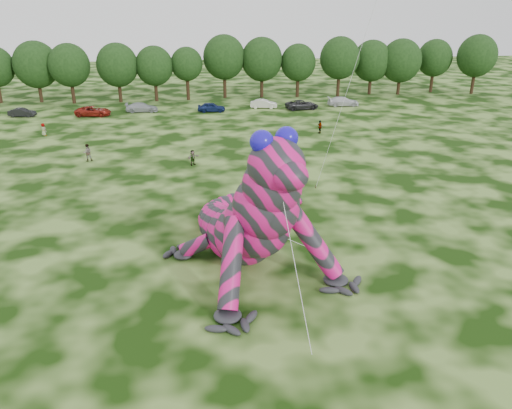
{
  "coord_description": "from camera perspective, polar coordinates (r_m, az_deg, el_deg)",
  "views": [
    {
      "loc": [
        1.26,
        -28.68,
        15.46
      ],
      "look_at": [
        4.96,
        -0.78,
        4.0
      ],
      "focal_mm": 35.0,
      "sensor_mm": 36.0,
      "label": 1
    }
  ],
  "objects": [
    {
      "name": "tree_13",
      "position": [
        90.22,
        9.5,
        15.26
      ],
      "size": [
        6.83,
        6.15,
        10.13
      ],
      "primitive_type": null,
      "color": "black",
      "rests_on": "ground"
    },
    {
      "name": "tree_12",
      "position": [
        89.11,
        4.82,
        15.01
      ],
      "size": [
        5.99,
        5.39,
        8.97
      ],
      "primitive_type": null,
      "color": "black",
      "rests_on": "ground"
    },
    {
      "name": "tree_6",
      "position": [
        88.06,
        -20.45,
        13.84
      ],
      "size": [
        6.52,
        5.86,
        9.49
      ],
      "primitive_type": null,
      "color": "black",
      "rests_on": "ground"
    },
    {
      "name": "tree_8",
      "position": [
        86.54,
        -11.49,
        14.44
      ],
      "size": [
        6.14,
        5.53,
        8.94
      ],
      "primitive_type": null,
      "color": "black",
      "rests_on": "ground"
    },
    {
      "name": "tree_7",
      "position": [
        86.89,
        -15.49,
        14.31
      ],
      "size": [
        6.68,
        6.01,
        9.48
      ],
      "primitive_type": null,
      "color": "black",
      "rests_on": "ground"
    },
    {
      "name": "tree_10",
      "position": [
        88.06,
        -3.64,
        15.46
      ],
      "size": [
        7.09,
        6.38,
        10.5
      ],
      "primitive_type": null,
      "color": "black",
      "rests_on": "ground"
    },
    {
      "name": "car_3",
      "position": [
        78.49,
        -12.92,
        10.77
      ],
      "size": [
        4.79,
        2.02,
        1.38
      ],
      "primitive_type": "imported",
      "rotation": [
        0.0,
        0.0,
        1.55
      ],
      "color": "#A0A5A9",
      "rests_on": "ground"
    },
    {
      "name": "spectator_3",
      "position": [
        64.17,
        7.3,
        8.8
      ],
      "size": [
        0.69,
        1.04,
        1.64
      ],
      "primitive_type": "imported",
      "rotation": [
        0.0,
        0.0,
        5.04
      ],
      "color": "gray",
      "rests_on": "ground"
    },
    {
      "name": "tree_15",
      "position": [
        94.72,
        16.19,
        14.88
      ],
      "size": [
        7.17,
        6.45,
        9.63
      ],
      "primitive_type": null,
      "color": "black",
      "rests_on": "ground"
    },
    {
      "name": "spectator_5",
      "position": [
        51.25,
        -7.24,
        5.34
      ],
      "size": [
        1.41,
        1.29,
        1.57
      ],
      "primitive_type": "imported",
      "rotation": [
        0.0,
        0.0,
        0.7
      ],
      "color": "gray",
      "rests_on": "ground"
    },
    {
      "name": "tree_17",
      "position": [
        99.79,
        23.82,
        14.44
      ],
      "size": [
        6.98,
        6.28,
        10.3
      ],
      "primitive_type": null,
      "color": "black",
      "rests_on": "ground"
    },
    {
      "name": "inflatable_gecko",
      "position": [
        30.91,
        -2.5,
        1.88
      ],
      "size": [
        22.11,
        23.72,
        9.51
      ],
      "primitive_type": null,
      "rotation": [
        0.0,
        0.0,
        0.4
      ],
      "color": "#D31374",
      "rests_on": "ground"
    },
    {
      "name": "spectator_4",
      "position": [
        67.76,
        -23.13,
        7.89
      ],
      "size": [
        0.91,
        0.88,
        1.57
      ],
      "primitive_type": "imported",
      "rotation": [
        0.0,
        0.0,
        2.44
      ],
      "color": "gray",
      "rests_on": "ground"
    },
    {
      "name": "tree_16",
      "position": [
        99.1,
        19.65,
        14.7
      ],
      "size": [
        6.26,
        5.63,
        9.37
      ],
      "primitive_type": null,
      "color": "black",
      "rests_on": "ground"
    },
    {
      "name": "car_6",
      "position": [
        78.81,
        5.28,
        11.28
      ],
      "size": [
        5.36,
        2.94,
        1.42
      ],
      "primitive_type": "imported",
      "rotation": [
        0.0,
        0.0,
        1.69
      ],
      "color": "#29292B",
      "rests_on": "ground"
    },
    {
      "name": "ground",
      "position": [
        32.6,
        -8.91,
        -6.44
      ],
      "size": [
        240.0,
        240.0,
        0.0
      ],
      "primitive_type": "plane",
      "color": "#16330A",
      "rests_on": "ground"
    },
    {
      "name": "car_7",
      "position": [
        82.35,
        9.94,
        11.53
      ],
      "size": [
        5.06,
        2.24,
        1.44
      ],
      "primitive_type": "imported",
      "rotation": [
        0.0,
        0.0,
        1.53
      ],
      "color": "silver",
      "rests_on": "ground"
    },
    {
      "name": "tree_11",
      "position": [
        88.39,
        0.67,
        15.39
      ],
      "size": [
        7.01,
        6.31,
        10.07
      ],
      "primitive_type": null,
      "color": "black",
      "rests_on": "ground"
    },
    {
      "name": "spectator_1",
      "position": [
        55.01,
        -18.71,
        5.65
      ],
      "size": [
        1.05,
        0.92,
        1.82
      ],
      "primitive_type": "imported",
      "rotation": [
        0.0,
        0.0,
        3.43
      ],
      "color": "gray",
      "rests_on": "ground"
    },
    {
      "name": "spectator_2",
      "position": [
        58.92,
        0.63,
        7.77
      ],
      "size": [
        1.13,
        1.19,
        1.62
      ],
      "primitive_type": "imported",
      "rotation": [
        0.0,
        0.0,
        4.03
      ],
      "color": "gray",
      "rests_on": "ground"
    },
    {
      "name": "car_4",
      "position": [
        76.98,
        -5.12,
        11.03
      ],
      "size": [
        4.27,
        2.02,
        1.41
      ],
      "primitive_type": "imported",
      "rotation": [
        0.0,
        0.0,
        1.48
      ],
      "color": "#122050",
      "rests_on": "ground"
    },
    {
      "name": "car_5",
      "position": [
        79.42,
        0.89,
        11.44
      ],
      "size": [
        4.36,
        2.2,
        1.37
      ],
      "primitive_type": "imported",
      "rotation": [
        0.0,
        0.0,
        1.38
      ],
      "color": "silver",
      "rests_on": "ground"
    },
    {
      "name": "tree_5",
      "position": [
        91.07,
        -23.74,
        13.71
      ],
      "size": [
        7.16,
        6.44,
        9.8
      ],
      "primitive_type": null,
      "color": "black",
      "rests_on": "ground"
    },
    {
      "name": "tree_14",
      "position": [
        93.76,
        13.04,
        15.03
      ],
      "size": [
        6.82,
        6.14,
        9.4
      ],
      "primitive_type": null,
      "color": "black",
      "rests_on": "ground"
    },
    {
      "name": "tree_9",
      "position": [
        86.74,
        -7.88,
        14.6
      ],
      "size": [
        5.27,
        4.74,
        8.68
      ],
      "primitive_type": null,
      "color": "black",
      "rests_on": "ground"
    },
    {
      "name": "car_2",
      "position": [
        77.47,
        -18.12,
        10.11
      ],
      "size": [
        5.34,
        2.98,
        1.41
      ],
      "primitive_type": "imported",
      "rotation": [
        0.0,
        0.0,
        1.44
      ],
      "color": "maroon",
      "rests_on": "ground"
    },
    {
      "name": "car_1",
      "position": [
        80.7,
        -25.16,
        9.5
      ],
      "size": [
        3.92,
        1.84,
        1.24
      ],
      "primitive_type": "imported",
      "rotation": [
        0.0,
        0.0,
        1.43
      ],
      "color": "black",
      "rests_on": "ground"
    }
  ]
}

